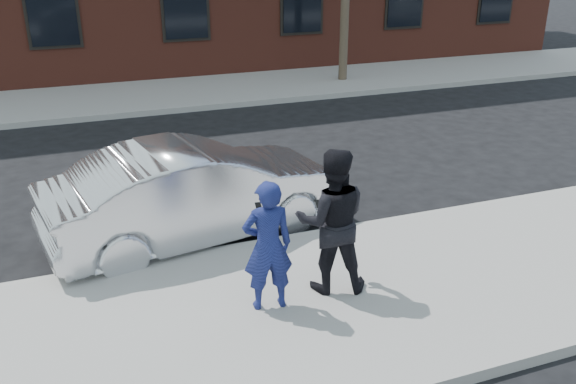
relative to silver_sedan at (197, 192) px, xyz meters
name	(u,v)px	position (x,y,z in m)	size (l,w,h in m)	color
ground	(386,286)	(1.99, -2.30, -0.75)	(100.00, 100.00, 0.00)	black
near_sidewalk	(396,291)	(1.99, -2.55, -0.67)	(50.00, 3.50, 0.15)	gray
near_curb	(338,232)	(1.99, -0.75, -0.67)	(50.00, 0.10, 0.15)	#999691
far_sidewalk	(199,92)	(1.99, 8.95, -0.67)	(50.00, 3.50, 0.15)	gray
far_curb	(214,107)	(1.99, 7.15, -0.67)	(50.00, 0.10, 0.15)	#999691
silver_sedan	(197,192)	(0.00, 0.00, 0.00)	(1.58, 4.52, 1.49)	silver
man_hoodie	(268,246)	(0.31, -2.40, 0.22)	(0.63, 0.51, 1.63)	navy
man_peacoat	(332,221)	(1.19, -2.26, 0.34)	(1.07, 0.94, 1.86)	black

